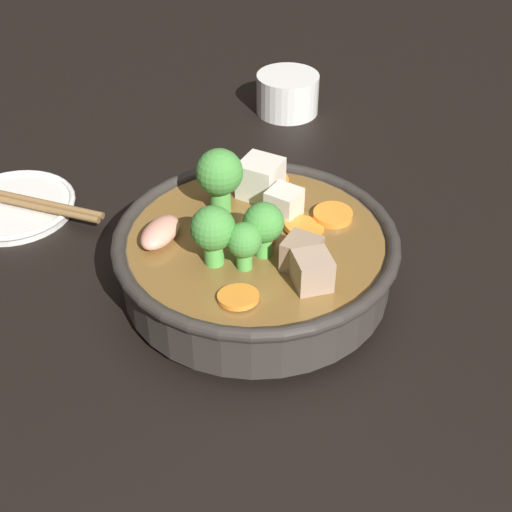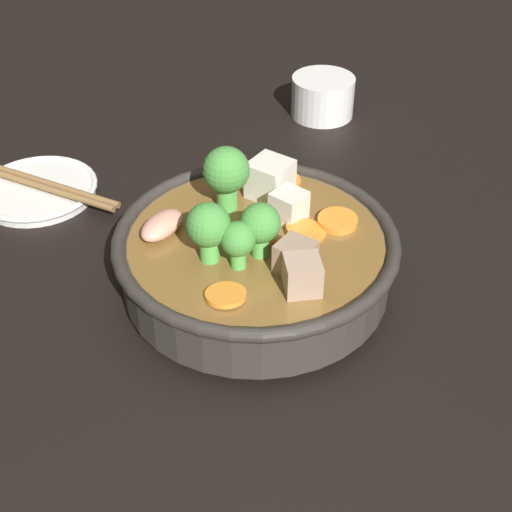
% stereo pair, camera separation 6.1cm
% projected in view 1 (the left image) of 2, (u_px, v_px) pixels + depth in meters
% --- Properties ---
extents(ground_plane, '(3.00, 3.00, 0.00)m').
position_uv_depth(ground_plane, '(256.00, 289.00, 0.64)').
color(ground_plane, black).
extents(stirfry_bowl, '(0.24, 0.24, 0.12)m').
position_uv_depth(stirfry_bowl, '(255.00, 252.00, 0.61)').
color(stirfry_bowl, '#38332D').
rests_on(stirfry_bowl, ground_plane).
extents(side_saucer, '(0.13, 0.13, 0.01)m').
position_uv_depth(side_saucer, '(14.00, 206.00, 0.73)').
color(side_saucer, white).
rests_on(side_saucer, ground_plane).
extents(tea_cup, '(0.08, 0.08, 0.05)m').
position_uv_depth(tea_cup, '(288.00, 93.00, 0.89)').
color(tea_cup, white).
rests_on(tea_cup, ground_plane).
extents(chopsticks_pair, '(0.11, 0.19, 0.01)m').
position_uv_depth(chopsticks_pair, '(12.00, 198.00, 0.72)').
color(chopsticks_pair, olive).
rests_on(chopsticks_pair, side_saucer).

